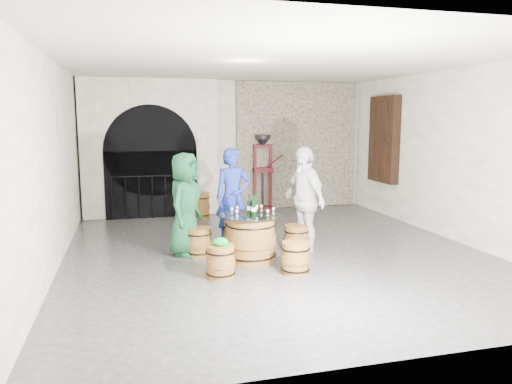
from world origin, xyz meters
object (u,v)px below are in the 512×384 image
object	(u,v)px
wine_bottle_right	(256,205)
side_barrel	(200,206)
barrel_table	(251,238)
person_white	(304,200)
person_blue	(233,197)
wine_bottle_center	(254,207)
barrel_stool_far	(235,234)
corking_press	(263,167)
barrel_stool_left	(199,242)
barrel_stool_near_right	(295,258)
barrel_stool_right	(296,239)
person_green	(185,204)
barrel_stool_near_left	(221,262)
wine_bottle_left	(249,206)

from	to	relation	value
wine_bottle_right	side_barrel	size ratio (longest dim) A/B	0.54
barrel_table	person_white	size ratio (longest dim) A/B	0.55
person_blue	wine_bottle_center	bearing A→B (deg)	-85.05
wine_bottle_center	wine_bottle_right	xyz separation A→B (m)	(0.08, 0.21, 0.00)
barrel_stool_far	corking_press	size ratio (longest dim) A/B	0.25
barrel_stool_left	barrel_stool_far	size ratio (longest dim) A/B	1.00
person_blue	barrel_stool_near_right	bearing A→B (deg)	-72.62
side_barrel	barrel_stool_far	bearing A→B (deg)	-84.70
person_blue	person_white	xyz separation A→B (m)	(1.08, -0.74, 0.03)
barrel_stool_right	wine_bottle_center	xyz separation A→B (m)	(-0.85, -0.39, 0.66)
barrel_table	person_green	bearing A→B (deg)	145.72
barrel_stool_near_left	person_white	world-z (taller)	person_white
side_barrel	barrel_stool_right	bearing A→B (deg)	-70.41
wine_bottle_right	person_white	bearing A→B (deg)	13.46
wine_bottle_center	side_barrel	world-z (taller)	wine_bottle_center
person_white	wine_bottle_center	xyz separation A→B (m)	(-1.00, -0.43, -0.01)
barrel_stool_left	person_blue	size ratio (longest dim) A/B	0.27
barrel_stool_left	barrel_stool_far	distance (m)	0.81
barrel_table	side_barrel	xyz separation A→B (m)	(-0.30, 3.58, -0.08)
wine_bottle_center	side_barrel	size ratio (longest dim) A/B	0.54
barrel_table	barrel_stool_right	world-z (taller)	barrel_table
barrel_stool_right	side_barrel	distance (m)	3.51
wine_bottle_left	corking_press	distance (m)	4.38
barrel_stool_left	barrel_stool_near_right	bearing A→B (deg)	-46.08
barrel_stool_near_right	person_white	size ratio (longest dim) A/B	0.26
barrel_stool_far	person_white	xyz separation A→B (m)	(1.08, -0.59, 0.67)
wine_bottle_right	side_barrel	distance (m)	3.55
barrel_stool_far	person_green	xyz separation A→B (m)	(-0.91, -0.26, 0.63)
barrel_stool_far	barrel_stool_right	world-z (taller)	same
person_white	side_barrel	size ratio (longest dim) A/B	3.00
barrel_stool_left	corking_press	distance (m)	4.32
person_green	side_barrel	distance (m)	3.05
person_green	wine_bottle_left	world-z (taller)	person_green
wine_bottle_center	person_white	bearing A→B (deg)	23.42
barrel_table	barrel_stool_right	distance (m)	0.93
barrel_stool_right	corking_press	bearing A→B (deg)	82.91
person_green	wine_bottle_right	world-z (taller)	person_green
side_barrel	corking_press	world-z (taller)	corking_press
barrel_stool_far	wine_bottle_center	bearing A→B (deg)	-85.68
barrel_stool_near_right	person_white	xyz separation A→B (m)	(0.53, 1.10, 0.67)
person_white	side_barrel	world-z (taller)	person_white
barrel_stool_near_left	corking_press	distance (m)	5.32
barrel_table	wine_bottle_right	distance (m)	0.54
barrel_stool_left	barrel_stool_right	bearing A→B (deg)	-8.32
wine_bottle_left	side_barrel	size ratio (longest dim) A/B	0.54
barrel_stool_far	corking_press	world-z (taller)	corking_press
person_white	wine_bottle_center	bearing A→B (deg)	-80.66
person_green	wine_bottle_center	xyz separation A→B (m)	(0.99, -0.77, 0.03)
barrel_stool_near_left	person_white	bearing A→B (deg)	31.46
wine_bottle_center	corking_press	xyz separation A→B (m)	(1.34, 4.29, 0.20)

